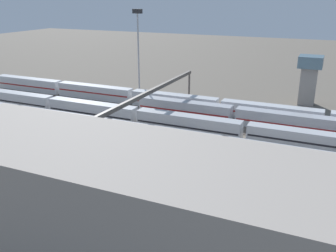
% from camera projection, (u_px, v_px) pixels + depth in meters
% --- Properties ---
extents(ground_plane, '(400.00, 400.00, 0.00)m').
position_uv_depth(ground_plane, '(147.00, 127.00, 83.26)').
color(ground_plane, '#60594F').
extents(track_bed_0, '(140.00, 2.80, 0.12)m').
position_uv_depth(track_bed_0, '(181.00, 104.00, 100.47)').
color(track_bed_0, '#4C443D').
rests_on(track_bed_0, ground_plane).
extents(track_bed_1, '(140.00, 2.80, 0.12)m').
position_uv_depth(track_bed_1, '(173.00, 109.00, 96.16)').
color(track_bed_1, '#3D3833').
rests_on(track_bed_1, ground_plane).
extents(track_bed_2, '(140.00, 2.80, 0.12)m').
position_uv_depth(track_bed_2, '(165.00, 114.00, 91.85)').
color(track_bed_2, '#4C443D').
rests_on(track_bed_2, ground_plane).
extents(track_bed_3, '(140.00, 2.80, 0.12)m').
position_uv_depth(track_bed_3, '(157.00, 120.00, 87.55)').
color(track_bed_3, '#4C443D').
rests_on(track_bed_3, ground_plane).
extents(track_bed_4, '(140.00, 2.80, 0.12)m').
position_uv_depth(track_bed_4, '(147.00, 126.00, 83.24)').
color(track_bed_4, '#3D3833').
rests_on(track_bed_4, ground_plane).
extents(track_bed_5, '(140.00, 2.80, 0.12)m').
position_uv_depth(track_bed_5, '(136.00, 133.00, 78.93)').
color(track_bed_5, '#4C443D').
rests_on(track_bed_5, ground_plane).
extents(track_bed_6, '(140.00, 2.80, 0.12)m').
position_uv_depth(track_bed_6, '(124.00, 141.00, 74.63)').
color(track_bed_6, '#4C443D').
rests_on(track_bed_6, ground_plane).
extents(track_bed_7, '(140.00, 2.80, 0.12)m').
position_uv_depth(track_bed_7, '(111.00, 150.00, 70.32)').
color(track_bed_7, '#4C443D').
rests_on(track_bed_7, ground_plane).
extents(track_bed_8, '(140.00, 2.80, 0.12)m').
position_uv_depth(track_bed_8, '(95.00, 161.00, 66.01)').
color(track_bed_8, '#4C443D').
rests_on(track_bed_8, ground_plane).
extents(train_on_track_8, '(90.60, 3.06, 4.40)m').
position_uv_depth(train_on_track_8, '(201.00, 170.00, 57.75)').
color(train_on_track_8, '#285193').
rests_on(train_on_track_8, ground_plane).
extents(train_on_track_4, '(139.00, 3.06, 4.40)m').
position_uv_depth(train_on_track_4, '(129.00, 115.00, 84.31)').
color(train_on_track_4, maroon).
rests_on(train_on_track_4, ground_plane).
extents(train_on_track_1, '(119.80, 3.06, 3.80)m').
position_uv_depth(train_on_track_1, '(174.00, 101.00, 95.46)').
color(train_on_track_1, silver).
rests_on(train_on_track_1, ground_plane).
extents(train_on_track_2, '(66.40, 3.06, 4.40)m').
position_uv_depth(train_on_track_2, '(279.00, 120.00, 80.78)').
color(train_on_track_2, '#285193').
rests_on(train_on_track_2, ground_plane).
extents(train_on_track_6, '(114.80, 3.06, 4.40)m').
position_uv_depth(train_on_track_6, '(151.00, 136.00, 71.66)').
color(train_on_track_6, black).
rests_on(train_on_track_6, ground_plane).
extents(light_mast_0, '(2.80, 0.70, 24.19)m').
position_uv_depth(light_mast_0, '(138.00, 41.00, 104.19)').
color(light_mast_0, '#9EA0A5').
rests_on(light_mast_0, ground_plane).
extents(signal_gantry, '(0.70, 45.00, 8.80)m').
position_uv_depth(signal_gantry, '(152.00, 93.00, 80.10)').
color(signal_gantry, '#4C4742').
rests_on(signal_gantry, ground_plane).
extents(maintenance_shed, '(44.61, 14.74, 13.87)m').
position_uv_depth(maintenance_shed, '(119.00, 211.00, 37.95)').
color(maintenance_shed, '#9E9389').
rests_on(maintenance_shed, ground_plane).
extents(control_tower, '(6.00, 6.00, 12.94)m').
position_uv_depth(control_tower, '(309.00, 76.00, 97.86)').
color(control_tower, gray).
rests_on(control_tower, ground_plane).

